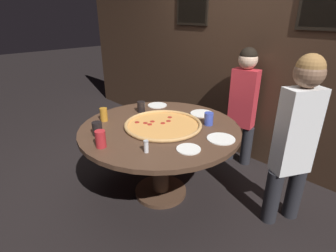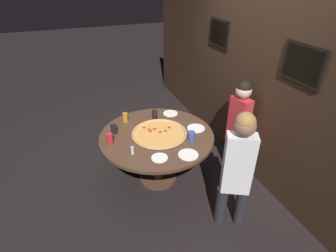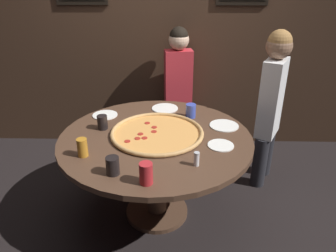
% 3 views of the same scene
% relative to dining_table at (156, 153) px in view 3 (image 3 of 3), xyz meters
% --- Properties ---
extents(ground_plane, '(24.00, 24.00, 0.00)m').
position_rel_dining_table_xyz_m(ground_plane, '(0.00, 0.00, -0.60)').
color(ground_plane, black).
extents(back_wall, '(6.40, 0.08, 2.60)m').
position_rel_dining_table_xyz_m(back_wall, '(0.00, 1.33, 0.71)').
color(back_wall, '#3D281C').
rests_on(back_wall, ground_plane).
extents(dining_table, '(1.47, 1.47, 0.74)m').
position_rel_dining_table_xyz_m(dining_table, '(0.00, 0.00, 0.00)').
color(dining_table, '#4C3323').
rests_on(dining_table, ground_plane).
extents(giant_pizza, '(0.72, 0.72, 0.03)m').
position_rel_dining_table_xyz_m(giant_pizza, '(0.01, 0.03, 0.16)').
color(giant_pizza, '#E0994C').
rests_on(giant_pizza, dining_table).
extents(drink_cup_far_right, '(0.08, 0.08, 0.12)m').
position_rel_dining_table_xyz_m(drink_cup_far_right, '(-0.23, -0.50, 0.20)').
color(drink_cup_far_right, black).
rests_on(drink_cup_far_right, dining_table).
extents(drink_cup_beside_pizza, '(0.08, 0.08, 0.12)m').
position_rel_dining_table_xyz_m(drink_cup_beside_pizza, '(0.28, 0.36, 0.20)').
color(drink_cup_beside_pizza, '#384CB7').
rests_on(drink_cup_beside_pizza, dining_table).
extents(drink_cup_front_edge, '(0.08, 0.08, 0.14)m').
position_rel_dining_table_xyz_m(drink_cup_front_edge, '(-0.02, -0.60, 0.21)').
color(drink_cup_front_edge, '#B22328').
rests_on(drink_cup_front_edge, dining_table).
extents(drink_cup_near_right, '(0.08, 0.08, 0.11)m').
position_rel_dining_table_xyz_m(drink_cup_near_right, '(-0.43, 0.12, 0.20)').
color(drink_cup_near_right, black).
rests_on(drink_cup_near_right, dining_table).
extents(drink_cup_near_left, '(0.07, 0.07, 0.13)m').
position_rel_dining_table_xyz_m(drink_cup_near_left, '(-0.48, -0.29, 0.21)').
color(drink_cup_near_left, '#BC7A23').
rests_on(drink_cup_near_left, dining_table).
extents(white_plate_near_front, '(0.24, 0.24, 0.01)m').
position_rel_dining_table_xyz_m(white_plate_near_front, '(0.05, 0.54, 0.15)').
color(white_plate_near_front, white).
rests_on(white_plate_near_front, dining_table).
extents(white_plate_right_side, '(0.21, 0.21, 0.01)m').
position_rel_dining_table_xyz_m(white_plate_right_side, '(-0.46, 0.38, 0.15)').
color(white_plate_right_side, white).
rests_on(white_plate_right_side, dining_table).
extents(white_plate_left_side, '(0.23, 0.23, 0.01)m').
position_rel_dining_table_xyz_m(white_plate_left_side, '(0.54, 0.19, 0.15)').
color(white_plate_left_side, white).
rests_on(white_plate_left_side, dining_table).
extents(white_plate_beside_cup, '(0.19, 0.19, 0.01)m').
position_rel_dining_table_xyz_m(white_plate_beside_cup, '(0.48, -0.14, 0.15)').
color(white_plate_beside_cup, white).
rests_on(white_plate_beside_cup, dining_table).
extents(condiment_shaker, '(0.04, 0.04, 0.10)m').
position_rel_dining_table_xyz_m(condiment_shaker, '(0.29, -0.40, 0.19)').
color(condiment_shaker, silver).
rests_on(condiment_shaker, dining_table).
extents(diner_side_right, '(0.36, 0.21, 1.37)m').
position_rel_dining_table_xyz_m(diner_side_right, '(0.18, 1.12, 0.18)').
color(diner_side_right, '#232328').
rests_on(diner_side_right, ground_plane).
extents(diner_side_left, '(0.29, 0.38, 1.45)m').
position_rel_dining_table_xyz_m(diner_side_left, '(1.00, 0.54, 0.22)').
color(diner_side_left, '#232328').
rests_on(diner_side_left, ground_plane).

